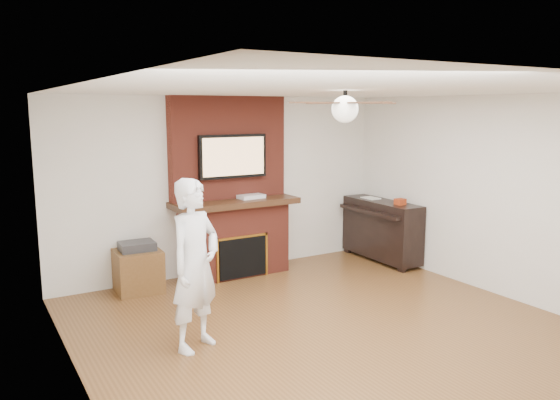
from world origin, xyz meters
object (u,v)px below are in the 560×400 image
person (195,265)px  piano (381,229)px  fireplace (232,205)px  side_table (138,268)px

person → piano: (3.65, 1.49, -0.34)m
fireplace → side_table: fireplace is taller
person → piano: 3.96m
person → side_table: (-0.01, 1.97, -0.54)m
fireplace → side_table: 1.55m
piano → fireplace: bearing=167.2°
fireplace → piano: fireplace is taller
fireplace → person: size_ratio=1.49×
person → piano: bearing=-4.8°
fireplace → piano: bearing=-13.6°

